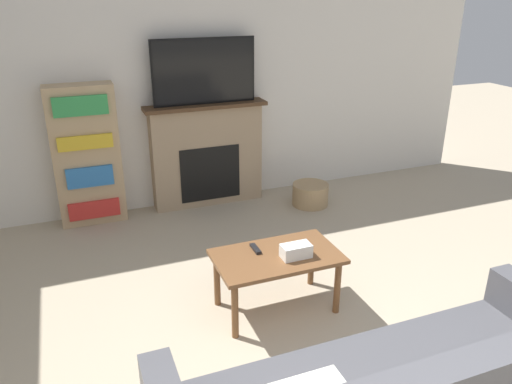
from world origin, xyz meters
name	(u,v)px	position (x,y,z in m)	size (l,w,h in m)	color
wall_back	(194,83)	(0.00, 4.35, 1.35)	(6.98, 0.06, 2.70)	silver
fireplace	(207,154)	(0.07, 4.21, 0.58)	(1.32, 0.28, 1.15)	tan
tv	(204,71)	(0.07, 4.19, 1.49)	(1.10, 0.03, 0.68)	black
coffee_table	(277,263)	(-0.02, 2.05, 0.40)	(0.93, 0.54, 0.47)	brown
tissue_box	(296,251)	(0.09, 1.97, 0.52)	(0.22, 0.12, 0.10)	white
remote_control	(255,249)	(-0.14, 2.17, 0.48)	(0.04, 0.15, 0.02)	black
bookshelf	(87,156)	(-1.19, 4.19, 0.72)	(0.65, 0.29, 1.44)	tan
storage_basket	(310,194)	(1.13, 3.72, 0.12)	(0.40, 0.40, 0.25)	tan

